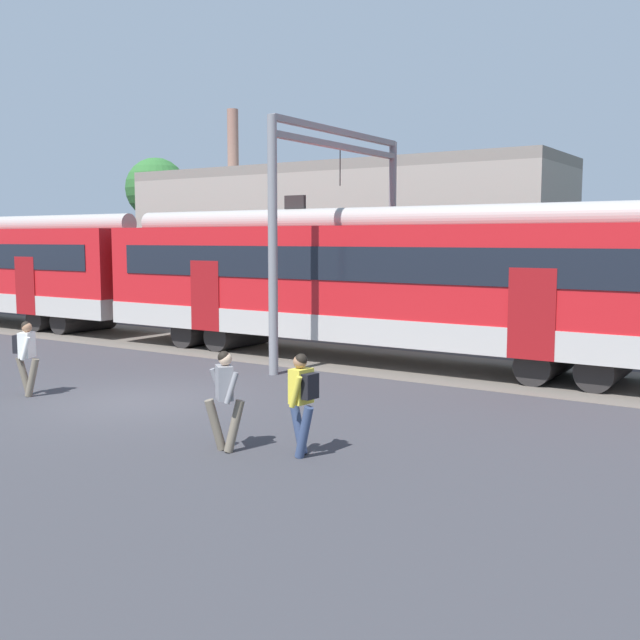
{
  "coord_description": "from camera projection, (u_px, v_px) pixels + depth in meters",
  "views": [
    {
      "loc": [
        11.87,
        -10.95,
        3.48
      ],
      "look_at": [
        2.51,
        3.31,
        1.6
      ],
      "focal_mm": 42.0,
      "sensor_mm": 36.0,
      "label": 1
    }
  ],
  "objects": [
    {
      "name": "ground_plane",
      "position": [
        137.0,
        402.0,
        15.96
      ],
      "size": [
        160.0,
        160.0,
        0.0
      ],
      "primitive_type": "plane",
      "color": "#38383D"
    },
    {
      "name": "street_tree_left",
      "position": [
        156.0,
        189.0,
        42.96
      ],
      "size": [
        3.5,
        3.5,
        8.05
      ],
      "color": "brown",
      "rests_on": "ground"
    },
    {
      "name": "pedestrian_grey",
      "position": [
        225.0,
        393.0,
        12.15
      ],
      "size": [
        0.67,
        0.47,
        1.67
      ],
      "color": "#6B6051",
      "rests_on": "ground"
    },
    {
      "name": "track_bed",
      "position": [
        109.0,
        334.0,
        27.17
      ],
      "size": [
        80.0,
        4.4,
        0.01
      ],
      "primitive_type": "cube",
      "color": "#605951",
      "rests_on": "ground"
    },
    {
      "name": "catenary_gantry",
      "position": [
        340.0,
        208.0,
        21.32
      ],
      "size": [
        0.24,
        6.64,
        6.53
      ],
      "color": "gray",
      "rests_on": "ground"
    },
    {
      "name": "background_building",
      "position": [
        337.0,
        244.0,
        31.02
      ],
      "size": [
        18.41,
        5.0,
        9.2
      ],
      "color": "gray",
      "rests_on": "ground"
    },
    {
      "name": "pedestrian_white",
      "position": [
        26.0,
        352.0,
        16.43
      ],
      "size": [
        0.71,
        0.51,
        1.67
      ],
      "color": "#6B6051",
      "rests_on": "ground"
    },
    {
      "name": "pedestrian_yellow",
      "position": [
        302.0,
        395.0,
        11.86
      ],
      "size": [
        0.63,
        0.57,
        1.67
      ],
      "color": "navy",
      "rests_on": "ground"
    }
  ]
}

